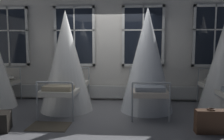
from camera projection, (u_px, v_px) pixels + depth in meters
ground at (105, 109)px, 5.88m from camera, size 19.99×19.99×0.00m
back_wall_with_windows at (109, 49)px, 6.76m from camera, size 10.61×0.10×3.03m
window_bank at (108, 63)px, 6.69m from camera, size 7.15×0.10×2.67m
cot_second at (66, 62)px, 5.70m from camera, size 1.30×1.84×2.47m
cot_third at (147, 61)px, 5.62m from camera, size 1.30×1.84×2.55m
rug_second at (49, 126)px, 4.61m from camera, size 0.81×0.57×0.01m
suitcase_dark at (211, 121)px, 4.24m from camera, size 0.56×0.22×0.47m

